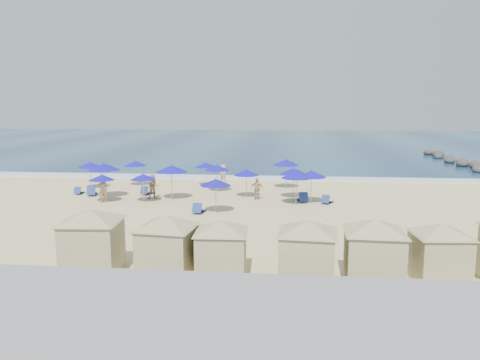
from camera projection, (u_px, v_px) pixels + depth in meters
The scene contains 36 objects.
ground at pixel (208, 218), 28.11m from camera, with size 160.00×160.00×0.00m, color beige.
ocean at pixel (260, 143), 82.13m from camera, with size 160.00×80.00×0.06m, color navy.
surf_line at pixel (236, 178), 43.33m from camera, with size 160.00×2.50×0.08m, color white.
seawall at pixel (138, 301), 14.75m from camera, with size 160.00×6.10×1.22m.
rock_jetty at pixel (467, 164), 50.19m from camera, with size 2.56×26.66×0.96m.
trash_bin at pixel (207, 235), 23.14m from camera, with size 0.72×0.72×0.72m, color black.
cabana_0 at pixel (92, 233), 18.84m from camera, with size 4.62×4.62×2.90m.
cabana_1 at pixel (167, 238), 18.40m from camera, with size 4.35×4.35×2.74m.
cabana_2 at pixel (221, 242), 18.23m from camera, with size 4.09×4.09×2.57m.
cabana_3 at pixel (307, 244), 17.62m from camera, with size 4.38×4.38×2.76m.
cabana_4 at pixel (374, 243), 17.55m from camera, with size 4.49×4.49×2.82m.
cabana_5 at pixel (440, 245), 17.81m from camera, with size 4.08×4.08×2.57m.
umbrella_0 at pixel (90, 165), 37.62m from camera, with size 1.99×1.99×2.27m.
umbrella_1 at pixel (104, 167), 33.76m from camera, with size 2.34×2.34×2.67m.
umbrella_2 at pixel (135, 163), 38.88m from camera, with size 1.94×1.94×2.20m.
umbrella_3 at pixel (143, 177), 32.33m from camera, with size 1.84×1.84×2.09m.
umbrella_4 at pixel (206, 165), 38.81m from camera, with size 1.81×1.81×2.06m.
umbrella_5 at pixel (171, 169), 33.12m from camera, with size 2.29×2.29×2.60m.
umbrella_6 at pixel (216, 182), 29.09m from camera, with size 2.00×2.00×2.27m.
umbrella_7 at pixel (217, 168), 36.23m from camera, with size 1.93×1.93×2.20m.
umbrella_8 at pixel (246, 173), 33.99m from camera, with size 1.88×1.88×2.14m.
umbrella_9 at pixel (286, 162), 37.62m from camera, with size 2.16×2.16×2.46m.
umbrella_10 at pixel (294, 171), 33.64m from camera, with size 2.03×2.03×2.31m.
umbrella_11 at pixel (311, 174), 31.92m from camera, with size 2.09×2.09×2.38m.
umbrella_12 at pixel (296, 175), 31.38m from camera, with size 2.10×2.10×2.39m.
umbrella_13 at pixel (102, 177), 32.21m from camera, with size 1.81×1.81×2.06m.
beach_chair_0 at pixel (79, 191), 35.54m from camera, with size 0.57×1.15×0.61m.
beach_chair_1 at pixel (92, 192), 34.98m from camera, with size 0.93×1.48×0.76m.
beach_chair_2 at pixel (147, 191), 35.33m from camera, with size 0.94×1.42×0.72m.
beach_chair_3 at pixel (199, 209), 29.33m from camera, with size 0.77×1.40×0.73m.
beach_chair_4 at pixel (302, 198), 32.72m from camera, with size 0.92×1.51×0.77m.
beach_chair_5 at pixel (327, 200), 32.15m from camera, with size 0.98×1.32×0.66m.
beachgoer_0 at pixel (103, 190), 32.39m from camera, with size 0.66×0.43×1.81m, color tan.
beachgoer_1 at pixel (153, 187), 33.69m from camera, with size 0.86×0.67×1.78m, color tan.
beachgoer_2 at pixel (257, 189), 33.45m from camera, with size 0.93×0.39×1.58m, color tan.
beachgoer_3 at pixel (223, 176), 38.68m from camera, with size 0.90×0.59×1.85m, color tan.
Camera 1 is at (4.57, -27.06, 6.79)m, focal length 35.00 mm.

